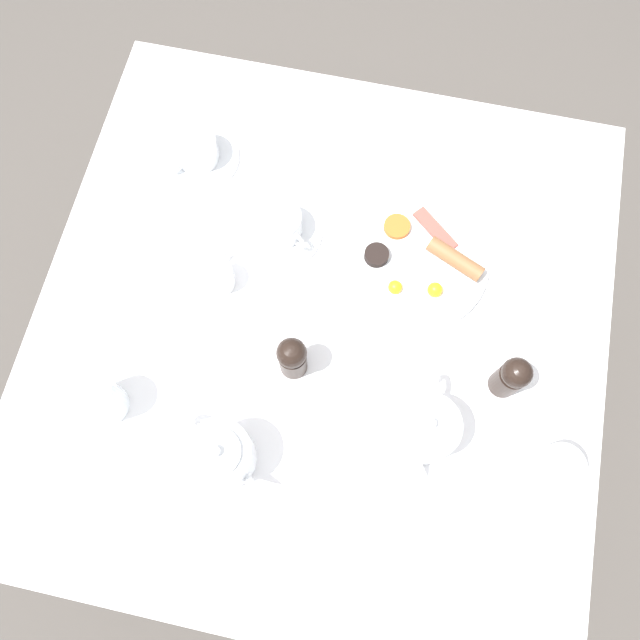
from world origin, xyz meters
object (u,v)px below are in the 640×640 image
at_px(water_glass_short, 99,400).
at_px(teacup_with_saucer_right, 280,226).
at_px(teapot_far, 425,428).
at_px(fork_by_plate, 480,593).
at_px(teacup_with_saucer_left, 196,151).
at_px(pepper_grinder, 292,358).
at_px(knife_by_plate, 308,136).
at_px(creamer_jug, 218,276).
at_px(water_glass_tall, 552,469).
at_px(salt_grinder, 512,377).
at_px(teapot_near, 221,455).
at_px(breakfast_plate, 417,261).
at_px(spoon_for_tea, 559,304).

bearing_deg(water_glass_short, teacup_with_saucer_right, -29.31).
xyz_separation_m(teapot_far, teacup_with_saucer_right, (0.32, 0.32, -0.03)).
relative_size(teacup_with_saucer_right, fork_by_plate, 1.03).
bearing_deg(teacup_with_saucer_left, water_glass_short, 177.63).
xyz_separation_m(pepper_grinder, knife_by_plate, (0.47, 0.08, -0.06)).
bearing_deg(knife_by_plate, water_glass_short, 159.86).
bearing_deg(teapot_far, water_glass_short, -80.36).
bearing_deg(creamer_jug, fork_by_plate, -128.29).
height_order(water_glass_tall, fork_by_plate, water_glass_tall).
bearing_deg(salt_grinder, teacup_with_saucer_right, 65.32).
height_order(teapot_near, teapot_far, same).
relative_size(breakfast_plate, fork_by_plate, 1.79).
distance_m(teapot_far, spoon_for_tea, 0.36).
relative_size(teacup_with_saucer_left, water_glass_short, 1.52).
distance_m(creamer_jug, salt_grinder, 0.54).
bearing_deg(creamer_jug, teapot_near, -163.60).
bearing_deg(creamer_jug, spoon_for_tea, -82.08).
distance_m(teapot_far, fork_by_plate, 0.27).
height_order(water_glass_tall, knife_by_plate, water_glass_tall).
bearing_deg(knife_by_plate, pepper_grinder, -170.52).
xyz_separation_m(water_glass_tall, spoon_for_tea, (0.31, -0.00, -0.05)).
bearing_deg(knife_by_plate, breakfast_plate, -131.25).
height_order(teacup_with_saucer_right, pepper_grinder, pepper_grinder).
bearing_deg(water_glass_tall, teacup_with_saucer_right, 57.28).
distance_m(water_glass_short, spoon_for_tea, 0.83).
height_order(teacup_with_saucer_right, spoon_for_tea, teacup_with_saucer_right).
relative_size(teapot_near, teacup_with_saucer_right, 1.13).
distance_m(teacup_with_saucer_right, pepper_grinder, 0.27).
bearing_deg(breakfast_plate, water_glass_short, 128.18).
xyz_separation_m(pepper_grinder, spoon_for_tea, (0.21, -0.45, -0.06)).
relative_size(pepper_grinder, spoon_for_tea, 0.88).
distance_m(breakfast_plate, teacup_with_saucer_right, 0.26).
bearing_deg(salt_grinder, fork_by_plate, -178.72).
bearing_deg(knife_by_plate, creamer_jug, 164.92).
relative_size(water_glass_tall, knife_by_plate, 0.57).
height_order(creamer_jug, fork_by_plate, creamer_jug).
xyz_separation_m(water_glass_tall, water_glass_short, (-0.04, 0.75, -0.00)).
xyz_separation_m(teacup_with_saucer_right, creamer_jug, (-0.12, 0.09, 0.00)).
bearing_deg(water_glass_short, fork_by_plate, -103.69).
xyz_separation_m(creamer_jug, spoon_for_tea, (0.09, -0.62, -0.03)).
relative_size(teacup_with_saucer_left, knife_by_plate, 0.85).
bearing_deg(pepper_grinder, teapot_far, -106.11).
bearing_deg(knife_by_plate, salt_grinder, -133.65).
distance_m(teapot_near, pepper_grinder, 0.20).
distance_m(teacup_with_saucer_left, spoon_for_tea, 0.74).
relative_size(breakfast_plate, knife_by_plate, 1.48).
xyz_separation_m(creamer_jug, pepper_grinder, (-0.13, -0.17, 0.03)).
xyz_separation_m(teapot_far, fork_by_plate, (-0.23, -0.13, -0.05)).
bearing_deg(salt_grinder, water_glass_tall, -148.54).
distance_m(salt_grinder, knife_by_plate, 0.61).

